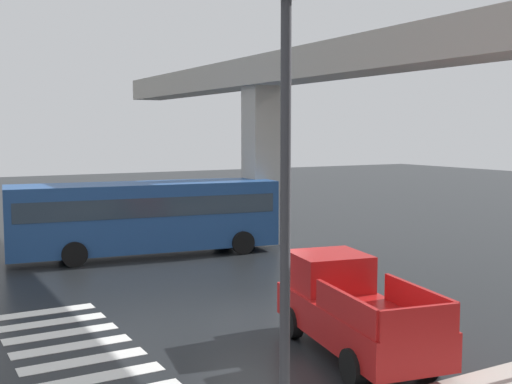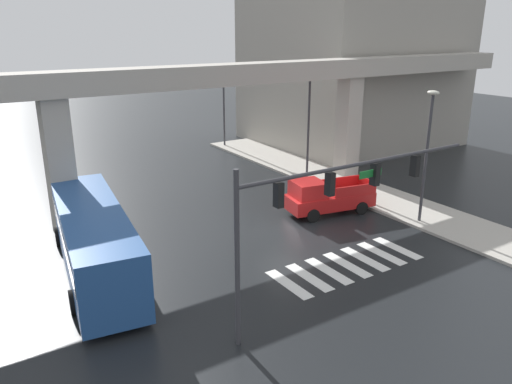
% 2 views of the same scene
% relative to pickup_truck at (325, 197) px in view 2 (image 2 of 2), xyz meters
% --- Properties ---
extents(ground_plane, '(120.00, 120.00, 0.00)m').
position_rel_pickup_truck_xyz_m(ground_plane, '(-3.41, -0.78, -0.99)').
color(ground_plane, black).
extents(crosswalk_stripes, '(7.15, 2.80, 0.01)m').
position_rel_pickup_truck_xyz_m(crosswalk_stripes, '(-3.41, -5.60, -0.98)').
color(crosswalk_stripes, silver).
rests_on(crosswalk_stripes, ground).
extents(elevated_overpass, '(48.92, 1.85, 8.26)m').
position_rel_pickup_truck_xyz_m(elevated_overpass, '(-3.41, 5.18, 5.93)').
color(elevated_overpass, '#ADA89E').
rests_on(elevated_overpass, ground).
extents(sidewalk_east, '(4.00, 36.00, 0.15)m').
position_rel_pickup_truck_xyz_m(sidewalk_east, '(4.64, 1.22, -0.91)').
color(sidewalk_east, '#ADA89E').
rests_on(sidewalk_east, ground).
extents(pickup_truck, '(5.36, 2.78, 2.08)m').
position_rel_pickup_truck_xyz_m(pickup_truck, '(0.00, 0.00, 0.00)').
color(pickup_truck, red).
rests_on(pickup_truck, ground).
extents(city_bus, '(3.90, 11.04, 2.99)m').
position_rel_pickup_truck_xyz_m(city_bus, '(-13.20, -0.23, 0.73)').
color(city_bus, '#234C8C').
rests_on(city_bus, ground).
extents(traffic_signal_mast, '(10.89, 0.32, 6.20)m').
position_rel_pickup_truck_xyz_m(traffic_signal_mast, '(-6.94, -7.99, 3.69)').
color(traffic_signal_mast, '#38383D').
rests_on(traffic_signal_mast, ground).
extents(street_lamp_near_corner, '(0.44, 0.70, 7.24)m').
position_rel_pickup_truck_xyz_m(street_lamp_near_corner, '(3.44, -3.95, 3.57)').
color(street_lamp_near_corner, '#38383D').
rests_on(street_lamp_near_corner, ground).
extents(street_lamp_mid_block, '(0.44, 0.70, 7.24)m').
position_rel_pickup_truck_xyz_m(street_lamp_mid_block, '(3.44, 6.02, 3.57)').
color(street_lamp_mid_block, '#38383D').
rests_on(street_lamp_mid_block, ground).
extents(street_lamp_far_north, '(0.44, 0.70, 7.24)m').
position_rel_pickup_truck_xyz_m(street_lamp_far_north, '(3.44, 17.93, 3.57)').
color(street_lamp_far_north, '#38383D').
rests_on(street_lamp_far_north, ground).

